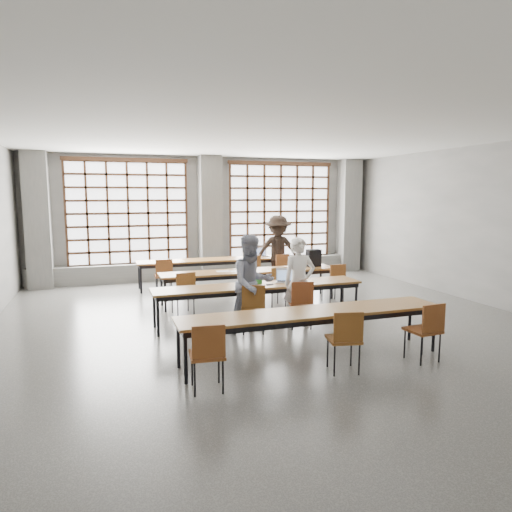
{
  "coord_description": "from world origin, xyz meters",
  "views": [
    {
      "loc": [
        -2.94,
        -7.61,
        2.41
      ],
      "look_at": [
        -0.24,
        0.4,
        1.27
      ],
      "focal_mm": 32.0,
      "sensor_mm": 36.0,
      "label": 1
    }
  ],
  "objects_px": {
    "chair_mid_centre": "(277,283)",
    "student_male": "(299,283)",
    "chair_back_mid": "(251,268)",
    "chair_near_right": "(427,326)",
    "chair_back_right": "(280,267)",
    "phone": "(270,284)",
    "student_female": "(252,284)",
    "desk_row_d": "(313,315)",
    "chair_front_left": "(253,303)",
    "student_back": "(278,251)",
    "desk_row_b": "(250,273)",
    "red_pouch": "(207,351)",
    "mouse": "(306,281)",
    "chair_near_mid": "(345,335)",
    "chair_near_left": "(208,350)",
    "desk_row_c": "(259,288)",
    "laptop_back": "(261,254)",
    "plastic_bag": "(246,252)",
    "chair_back_left": "(164,273)",
    "desk_row_a": "(214,261)",
    "chair_mid_right": "(335,279)",
    "green_box": "(255,282)",
    "chair_front_right": "(301,299)",
    "chair_mid_left": "(184,289)",
    "laptop_front": "(285,279)"
  },
  "relations": [
    {
      "from": "chair_back_right",
      "to": "phone",
      "type": "height_order",
      "value": "chair_back_right"
    },
    {
      "from": "desk_row_b",
      "to": "chair_back_mid",
      "type": "height_order",
      "value": "chair_back_mid"
    },
    {
      "from": "chair_back_left",
      "to": "chair_mid_right",
      "type": "relative_size",
      "value": 1.0
    },
    {
      "from": "chair_back_mid",
      "to": "chair_near_right",
      "type": "bearing_deg",
      "value": -82.28
    },
    {
      "from": "student_female",
      "to": "student_male",
      "type": "bearing_deg",
      "value": -9.03
    },
    {
      "from": "chair_back_right",
      "to": "green_box",
      "type": "xyz_separation_m",
      "value": [
        -1.67,
        -2.93,
        0.24
      ]
    },
    {
      "from": "desk_row_c",
      "to": "plastic_bag",
      "type": "distance_m",
      "value": 3.81
    },
    {
      "from": "chair_near_mid",
      "to": "chair_near_left",
      "type": "bearing_deg",
      "value": -179.96
    },
    {
      "from": "desk_row_b",
      "to": "red_pouch",
      "type": "xyz_separation_m",
      "value": [
        -1.93,
        -4.28,
        -0.16
      ]
    },
    {
      "from": "desk_row_a",
      "to": "chair_mid_left",
      "type": "distance_m",
      "value": 2.94
    },
    {
      "from": "chair_back_left",
      "to": "plastic_bag",
      "type": "xyz_separation_m",
      "value": [
        2.3,
        0.68,
        0.34
      ]
    },
    {
      "from": "chair_near_right",
      "to": "mouse",
      "type": "distance_m",
      "value": 2.8
    },
    {
      "from": "chair_back_mid",
      "to": "student_back",
      "type": "xyz_separation_m",
      "value": [
        0.78,
        0.13,
        0.4
      ]
    },
    {
      "from": "chair_front_left",
      "to": "chair_front_right",
      "type": "bearing_deg",
      "value": -0.08
    },
    {
      "from": "chair_back_mid",
      "to": "green_box",
      "type": "height_order",
      "value": "chair_back_mid"
    },
    {
      "from": "desk_row_a",
      "to": "mouse",
      "type": "xyz_separation_m",
      "value": [
        0.94,
        -3.66,
        0.08
      ]
    },
    {
      "from": "chair_mid_centre",
      "to": "student_male",
      "type": "xyz_separation_m",
      "value": [
        -0.15,
        -1.49,
        0.28
      ]
    },
    {
      "from": "phone",
      "to": "laptop_back",
      "type": "bearing_deg",
      "value": 73.03
    },
    {
      "from": "plastic_bag",
      "to": "chair_back_left",
      "type": "bearing_deg",
      "value": -163.56
    },
    {
      "from": "chair_front_right",
      "to": "mouse",
      "type": "xyz_separation_m",
      "value": [
        0.37,
        0.61,
        0.21
      ]
    },
    {
      "from": "student_female",
      "to": "desk_row_d",
      "type": "bearing_deg",
      "value": -84.97
    },
    {
      "from": "laptop_front",
      "to": "chair_mid_centre",
      "type": "bearing_deg",
      "value": 78.95
    },
    {
      "from": "chair_front_left",
      "to": "student_back",
      "type": "xyz_separation_m",
      "value": [
        1.93,
        3.77,
        0.4
      ]
    },
    {
      "from": "chair_near_left",
      "to": "chair_near_right",
      "type": "distance_m",
      "value": 3.21
    },
    {
      "from": "chair_near_left",
      "to": "laptop_back",
      "type": "height_order",
      "value": "laptop_back"
    },
    {
      "from": "chair_mid_right",
      "to": "green_box",
      "type": "distance_m",
      "value": 2.38
    },
    {
      "from": "chair_back_mid",
      "to": "student_female",
      "type": "distance_m",
      "value": 3.71
    },
    {
      "from": "chair_near_mid",
      "to": "chair_near_right",
      "type": "bearing_deg",
      "value": -0.07
    },
    {
      "from": "desk_row_c",
      "to": "plastic_bag",
      "type": "bearing_deg",
      "value": 76.17
    },
    {
      "from": "red_pouch",
      "to": "chair_back_left",
      "type": "bearing_deg",
      "value": 87.94
    },
    {
      "from": "student_male",
      "to": "red_pouch",
      "type": "relative_size",
      "value": 8.2
    },
    {
      "from": "student_back",
      "to": "red_pouch",
      "type": "height_order",
      "value": "student_back"
    },
    {
      "from": "chair_back_left",
      "to": "phone",
      "type": "xyz_separation_m",
      "value": [
        1.57,
        -3.11,
        0.2
      ]
    },
    {
      "from": "chair_front_right",
      "to": "phone",
      "type": "relative_size",
      "value": 6.77
    },
    {
      "from": "chair_back_left",
      "to": "chair_mid_left",
      "type": "height_order",
      "value": "same"
    },
    {
      "from": "phone",
      "to": "chair_mid_centre",
      "type": "bearing_deg",
      "value": 62.57
    },
    {
      "from": "student_back",
      "to": "phone",
      "type": "height_order",
      "value": "student_back"
    },
    {
      "from": "desk_row_b",
      "to": "green_box",
      "type": "distance_m",
      "value": 1.59
    },
    {
      "from": "chair_mid_centre",
      "to": "red_pouch",
      "type": "xyz_separation_m",
      "value": [
        -2.34,
        -3.65,
        -0.04
      ]
    },
    {
      "from": "chair_back_right",
      "to": "mouse",
      "type": "relative_size",
      "value": 8.98
    },
    {
      "from": "desk_row_c",
      "to": "laptop_back",
      "type": "relative_size",
      "value": 10.57
    },
    {
      "from": "desk_row_b",
      "to": "desk_row_c",
      "type": "height_order",
      "value": "same"
    },
    {
      "from": "desk_row_a",
      "to": "chair_near_left",
      "type": "xyz_separation_m",
      "value": [
        -1.61,
        -6.38,
        -0.13
      ]
    },
    {
      "from": "mouse",
      "to": "chair_back_right",
      "type": "bearing_deg",
      "value": 77.5
    },
    {
      "from": "student_male",
      "to": "student_female",
      "type": "distance_m",
      "value": 0.9
    },
    {
      "from": "desk_row_a",
      "to": "desk_row_d",
      "type": "distance_m",
      "value": 5.75
    },
    {
      "from": "chair_back_mid",
      "to": "chair_near_mid",
      "type": "relative_size",
      "value": 1.0
    },
    {
      "from": "chair_mid_centre",
      "to": "chair_front_left",
      "type": "xyz_separation_m",
      "value": [
        -1.07,
        -1.62,
        0.0
      ]
    },
    {
      "from": "chair_near_right",
      "to": "laptop_front",
      "type": "relative_size",
      "value": 1.95
    },
    {
      "from": "green_box",
      "to": "chair_back_left",
      "type": "bearing_deg",
      "value": 114.61
    }
  ]
}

